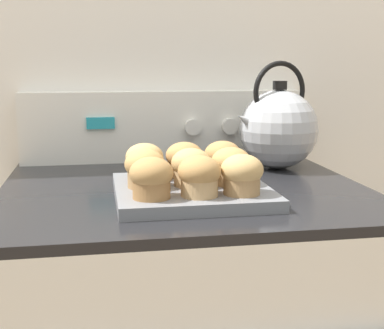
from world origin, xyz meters
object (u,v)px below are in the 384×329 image
(muffin_r0_c0, at_px, (151,178))
(muffin_r0_c1, at_px, (200,176))
(muffin_r1_c2, at_px, (231,166))
(muffin_r2_c2, at_px, (223,158))
(muffin_r0_c2, at_px, (242,174))
(muffin_r2_c1, at_px, (183,160))
(tea_kettle, at_px, (278,128))
(muffin_r2_c0, at_px, (145,161))
(muffin_r1_c1, at_px, (189,167))
(muffin_pan, at_px, (190,191))
(muffin_r1_c0, at_px, (145,168))

(muffin_r0_c0, relative_size, muffin_r0_c1, 1.00)
(muffin_r1_c2, relative_size, muffin_r2_c2, 1.00)
(muffin_r0_c1, xyz_separation_m, muffin_r0_c2, (0.07, 0.00, 0.00))
(muffin_r2_c1, xyz_separation_m, tea_kettle, (0.25, 0.16, 0.04))
(muffin_r2_c0, distance_m, muffin_r2_c2, 0.16)
(muffin_r2_c2, bearing_deg, muffin_r1_c1, -135.50)
(muffin_r1_c1, distance_m, muffin_r2_c0, 0.11)
(muffin_r0_c0, xyz_separation_m, muffin_r1_c2, (0.16, 0.08, 0.00))
(muffin_pan, distance_m, muffin_r1_c2, 0.09)
(muffin_pan, distance_m, muffin_r1_c1, 0.05)
(muffin_r1_c0, xyz_separation_m, muffin_r1_c2, (0.16, -0.00, 0.00))
(muffin_r0_c2, bearing_deg, muffin_r0_c0, -179.60)
(muffin_r1_c1, xyz_separation_m, muffin_r2_c1, (0.00, 0.08, 0.00))
(muffin_r0_c0, xyz_separation_m, muffin_r2_c0, (0.00, 0.16, 0.00))
(muffin_r1_c1, bearing_deg, muffin_r0_c2, -45.26)
(muffin_r0_c0, xyz_separation_m, muffin_r1_c1, (0.08, 0.08, 0.00))
(muffin_pan, xyz_separation_m, muffin_r1_c2, (0.08, -0.00, 0.05))
(muffin_r0_c0, relative_size, muffin_r2_c2, 1.00)
(muffin_r0_c1, height_order, muffin_r2_c1, same)
(muffin_r0_c1, bearing_deg, muffin_r1_c0, 136.07)
(muffin_r0_c0, height_order, muffin_r2_c1, same)
(muffin_r1_c0, height_order, tea_kettle, tea_kettle)
(muffin_r1_c2, distance_m, tea_kettle, 0.30)
(muffin_r0_c2, xyz_separation_m, tea_kettle, (0.17, 0.32, 0.04))
(muffin_r0_c2, xyz_separation_m, muffin_r1_c2, (0.00, 0.08, 0.00))
(muffin_r2_c0, bearing_deg, muffin_r1_c1, -45.32)
(muffin_pan, distance_m, muffin_r2_c2, 0.12)
(muffin_r0_c0, bearing_deg, muffin_r1_c2, 26.62)
(muffin_r1_c1, relative_size, muffin_r2_c1, 1.00)
(muffin_pan, distance_m, muffin_r0_c2, 0.12)
(tea_kettle, bearing_deg, muffin_r1_c1, -136.56)
(muffin_r1_c2, height_order, muffin_r2_c1, same)
(muffin_r0_c0, xyz_separation_m, muffin_r2_c2, (0.16, 0.16, 0.00))
(muffin_r0_c2, distance_m, muffin_r2_c2, 0.16)
(muffin_r2_c1, bearing_deg, muffin_r1_c1, -90.04)
(muffin_r0_c0, xyz_separation_m, muffin_r0_c1, (0.08, -0.00, 0.00))
(muffin_r1_c0, relative_size, tea_kettle, 0.30)
(muffin_r2_c0, bearing_deg, muffin_r1_c0, -94.51)
(muffin_r1_c0, height_order, muffin_r2_c1, same)
(muffin_r2_c1, bearing_deg, muffin_pan, -89.40)
(muffin_r1_c0, relative_size, muffin_r2_c2, 1.00)
(muffin_pan, height_order, muffin_r0_c0, muffin_r0_c0)
(muffin_r0_c1, distance_m, muffin_r0_c2, 0.07)
(muffin_pan, height_order, muffin_r0_c2, muffin_r0_c2)
(muffin_r0_c0, xyz_separation_m, muffin_r0_c2, (0.16, 0.00, 0.00))
(muffin_r0_c2, bearing_deg, tea_kettle, 61.32)
(muffin_r1_c1, bearing_deg, muffin_r2_c0, 134.68)
(muffin_r1_c2, bearing_deg, muffin_pan, 179.56)
(muffin_r0_c1, height_order, tea_kettle, tea_kettle)
(muffin_r1_c1, xyz_separation_m, muffin_r2_c0, (-0.08, 0.08, 0.00))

